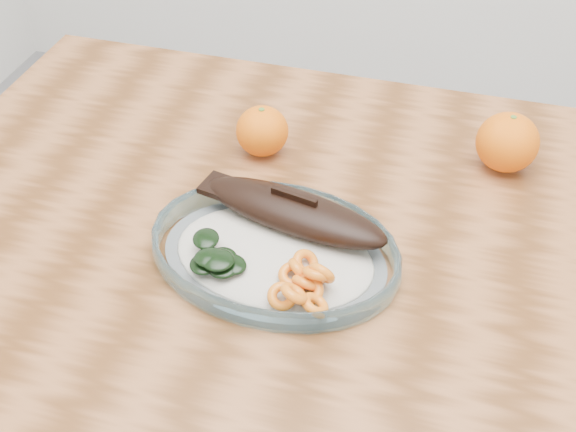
# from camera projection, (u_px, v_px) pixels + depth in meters

# --- Properties ---
(dining_table) EXTENTS (1.20, 0.80, 0.75)m
(dining_table) POSITION_uv_depth(u_px,v_px,m) (343.00, 303.00, 0.94)
(dining_table) COLOR #5A3215
(dining_table) RESTS_ON ground
(plated_meal) EXTENTS (0.57, 0.57, 0.08)m
(plated_meal) POSITION_uv_depth(u_px,v_px,m) (275.00, 248.00, 0.85)
(plated_meal) COLOR white
(plated_meal) RESTS_ON dining_table
(orange_left) EXTENTS (0.07, 0.07, 0.07)m
(orange_left) POSITION_uv_depth(u_px,v_px,m) (262.00, 131.00, 1.00)
(orange_left) COLOR #EB5604
(orange_left) RESTS_ON dining_table
(orange_right) EXTENTS (0.08, 0.08, 0.08)m
(orange_right) POSITION_uv_depth(u_px,v_px,m) (507.00, 142.00, 0.97)
(orange_right) COLOR #EB5604
(orange_right) RESTS_ON dining_table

